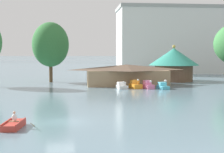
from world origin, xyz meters
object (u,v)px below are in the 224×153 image
(pedal_boat_orange, at_px, (135,85))
(pedal_boat_cyan, at_px, (163,86))
(rowboat_with_rower, at_px, (14,125))
(pedal_boat_white, at_px, (122,86))
(green_roof_pavilion, at_px, (174,62))
(background_building_block, at_px, (177,40))
(pedal_boat_pink, at_px, (148,85))
(boathouse, at_px, (127,74))
(shoreline_tree_mid, at_px, (51,45))

(pedal_boat_orange, height_order, pedal_boat_cyan, pedal_boat_orange)
(rowboat_with_rower, height_order, pedal_boat_white, pedal_boat_white)
(rowboat_with_rower, distance_m, green_roof_pavilion, 51.70)
(green_roof_pavilion, bearing_deg, background_building_block, 72.28)
(pedal_boat_cyan, bearing_deg, pedal_boat_white, -108.19)
(pedal_boat_white, height_order, pedal_boat_pink, pedal_boat_pink)
(pedal_boat_cyan, bearing_deg, green_roof_pavilion, 149.42)
(rowboat_with_rower, relative_size, green_roof_pavilion, 0.30)
(green_roof_pavilion, bearing_deg, pedal_boat_orange, -127.37)
(pedal_boat_white, bearing_deg, pedal_boat_orange, 89.15)
(boathouse, height_order, background_building_block, background_building_block)
(pedal_boat_cyan, distance_m, green_roof_pavilion, 17.73)
(boathouse, bearing_deg, pedal_boat_pink, -68.82)
(pedal_boat_cyan, xyz_separation_m, shoreline_tree_mid, (-20.23, 15.87, 7.49))
(pedal_boat_cyan, distance_m, shoreline_tree_mid, 26.78)
(boathouse, relative_size, shoreline_tree_mid, 1.28)
(green_roof_pavilion, xyz_separation_m, background_building_block, (9.71, 30.40, 6.11))
(pedal_boat_orange, bearing_deg, pedal_boat_white, -92.89)
(boathouse, xyz_separation_m, green_roof_pavilion, (11.71, 8.32, 2.07))
(rowboat_with_rower, relative_size, pedal_boat_pink, 1.28)
(rowboat_with_rower, xyz_separation_m, boathouse, (14.43, 36.11, 1.79))
(rowboat_with_rower, distance_m, pedal_boat_white, 32.17)
(pedal_boat_white, relative_size, boathouse, 0.15)
(pedal_boat_cyan, height_order, background_building_block, background_building_block)
(background_building_block, bearing_deg, rowboat_with_rower, -115.60)
(pedal_boat_pink, height_order, boathouse, boathouse)
(rowboat_with_rower, relative_size, background_building_block, 0.09)
(pedal_boat_cyan, height_order, green_roof_pavilion, green_roof_pavilion)
(green_roof_pavilion, relative_size, shoreline_tree_mid, 0.87)
(pedal_boat_pink, relative_size, boathouse, 0.16)
(pedal_boat_cyan, bearing_deg, background_building_block, 152.31)
(pedal_boat_pink, relative_size, shoreline_tree_mid, 0.21)
(pedal_boat_cyan, bearing_deg, pedal_boat_orange, -118.10)
(rowboat_with_rower, relative_size, boathouse, 0.20)
(shoreline_tree_mid, bearing_deg, boathouse, -28.35)
(pedal_boat_white, height_order, shoreline_tree_mid, shoreline_tree_mid)
(green_roof_pavilion, bearing_deg, pedal_boat_pink, -120.49)
(pedal_boat_white, relative_size, pedal_boat_cyan, 0.85)
(green_roof_pavilion, bearing_deg, pedal_boat_cyan, -112.19)
(pedal_boat_orange, relative_size, background_building_block, 0.08)
(background_building_block, bearing_deg, pedal_boat_pink, -112.28)
(boathouse, distance_m, background_building_block, 45.01)
(boathouse, height_order, green_roof_pavilion, green_roof_pavilion)
(pedal_boat_orange, relative_size, green_roof_pavilion, 0.28)
(pedal_boat_white, bearing_deg, green_roof_pavilion, 127.43)
(green_roof_pavilion, distance_m, shoreline_tree_mid, 27.05)
(rowboat_with_rower, xyz_separation_m, pedal_boat_orange, (15.10, 29.98, 0.30))
(rowboat_with_rower, relative_size, pedal_boat_white, 1.35)
(shoreline_tree_mid, height_order, background_building_block, background_building_block)
(pedal_boat_pink, bearing_deg, green_roof_pavilion, 132.32)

